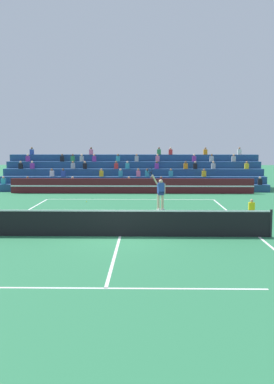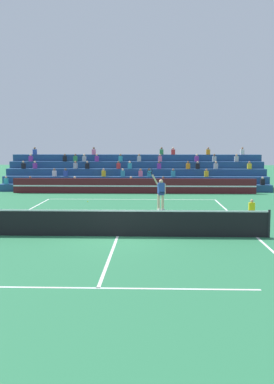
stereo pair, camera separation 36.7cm
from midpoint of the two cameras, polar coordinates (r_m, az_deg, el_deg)
The scene contains 8 objects.
ground_plane at distance 17.92m, azimuth -1.89°, elevation -5.66°, with size 120.00×120.00×0.00m, color #2D7A4C.
court_lines at distance 17.92m, azimuth -1.89°, elevation -5.64°, with size 11.10×23.90×0.01m.
tennis_net at distance 17.82m, azimuth -1.90°, elevation -3.94°, with size 12.00×0.10×1.10m.
sponsor_banner_wall at distance 33.24m, azimuth -0.09°, elevation 0.78°, with size 18.00×0.26×1.10m.
bleacher_stand at distance 36.99m, azimuth 0.11°, elevation 2.05°, with size 20.89×4.75×3.38m.
ball_kid_courtside at distance 23.76m, azimuth 14.79°, elevation -2.12°, with size 0.30×0.36×0.84m.
tennis_player at distance 24.79m, azimuth 3.43°, elevation -0.06°, with size 1.07×0.55×2.43m.
tennis_ball at distance 28.48m, azimuth -5.91°, elevation -1.21°, with size 0.07×0.07×0.07m, color #C6DB33.
Camera 2 is at (1.37, -17.49, 3.67)m, focal length 42.00 mm.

